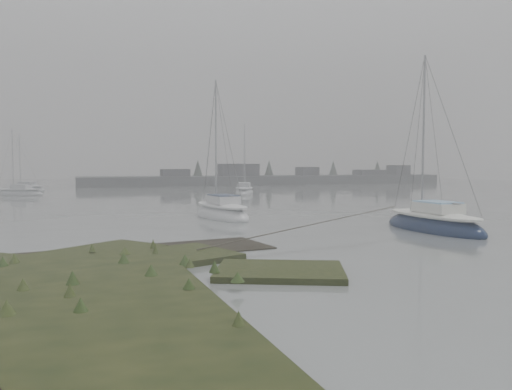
# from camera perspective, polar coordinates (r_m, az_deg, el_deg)

# --- Properties ---
(ground) EXTENTS (160.00, 160.00, 0.00)m
(ground) POSITION_cam_1_polar(r_m,az_deg,el_deg) (43.46, -14.05, -0.70)
(ground) COLOR slate
(ground) RESTS_ON ground
(far_shoreline) EXTENTS (60.00, 8.00, 4.15)m
(far_shoreline) POSITION_cam_1_polar(r_m,az_deg,el_deg) (81.46, 2.34, 1.86)
(far_shoreline) COLOR #4C4F51
(far_shoreline) RESTS_ON ground
(sailboat_main) EXTENTS (2.14, 6.30, 8.86)m
(sailboat_main) POSITION_cam_1_polar(r_m,az_deg,el_deg) (24.59, 19.60, -3.21)
(sailboat_main) COLOR #0F1B3B
(sailboat_main) RESTS_ON ground
(sailboat_white) EXTENTS (2.70, 6.32, 8.65)m
(sailboat_white) POSITION_cam_1_polar(r_m,az_deg,el_deg) (28.93, -3.96, -2.07)
(sailboat_white) COLOR silver
(sailboat_white) RESTS_ON ground
(sailboat_far_a) EXTENTS (5.26, 4.11, 7.24)m
(sailboat_far_a) POSITION_cam_1_polar(r_m,az_deg,el_deg) (55.91, -25.41, 0.20)
(sailboat_far_a) COLOR #B0B5B9
(sailboat_far_a) RESTS_ON ground
(sailboat_far_b) EXTENTS (3.96, 5.97, 8.03)m
(sailboat_far_b) POSITION_cam_1_polar(r_m,az_deg,el_deg) (52.44, -1.35, 0.36)
(sailboat_far_b) COLOR silver
(sailboat_far_b) RESTS_ON ground
(sailboat_far_c) EXTENTS (5.18, 4.46, 7.31)m
(sailboat_far_c) POSITION_cam_1_polar(r_m,az_deg,el_deg) (63.95, -24.85, 0.57)
(sailboat_far_c) COLOR silver
(sailboat_far_c) RESTS_ON ground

